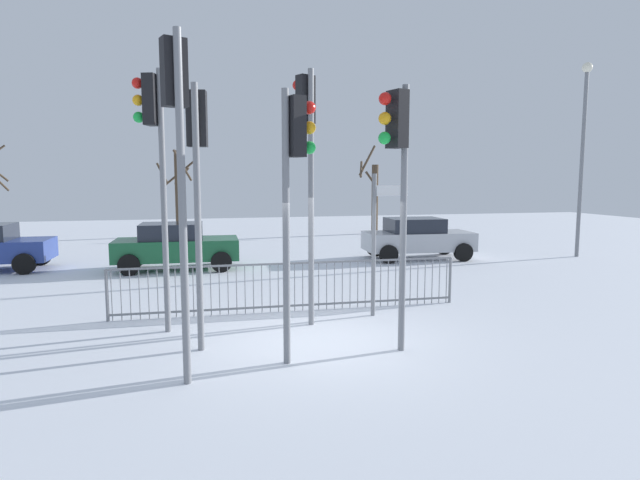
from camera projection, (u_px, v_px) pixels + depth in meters
name	position (u px, v px, depth m)	size (l,w,h in m)	color
ground_plane	(314.00, 341.00, 9.28)	(60.00, 60.00, 0.00)	white
traffic_light_mid_left	(176.00, 129.00, 7.06)	(0.38, 0.55, 4.82)	slate
traffic_light_foreground_left	(397.00, 158.00, 8.33)	(0.55, 0.37, 4.34)	slate
traffic_light_rear_left	(294.00, 165.00, 7.89)	(0.55, 0.37, 4.18)	slate
traffic_light_foreground_right	(306.00, 141.00, 10.02)	(0.40, 0.53, 4.91)	slate
traffic_light_rear_right	(154.00, 142.00, 9.46)	(0.55, 0.38, 4.81)	slate
traffic_light_mid_right	(198.00, 157.00, 8.56)	(0.35, 0.56, 4.38)	slate
direction_sign_post	(377.00, 237.00, 10.83)	(0.79, 0.09, 2.97)	slate
pedestrian_guard_railing	(291.00, 286.00, 11.30)	(7.54, 0.25, 1.07)	slate
car_green_trailing	(176.00, 245.00, 16.57)	(3.85, 2.03, 1.47)	#195933
car_silver_far	(417.00, 238.00, 18.74)	(3.92, 2.17, 1.47)	#B2B5BA
street_lamp	(583.00, 140.00, 18.87)	(0.36, 0.36, 6.98)	slate
bare_tree_left	(374.00, 195.00, 27.37)	(1.30, 1.60, 4.64)	#473828
bare_tree_centre	(178.00, 190.00, 26.12)	(1.94, 1.94, 4.28)	#473828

